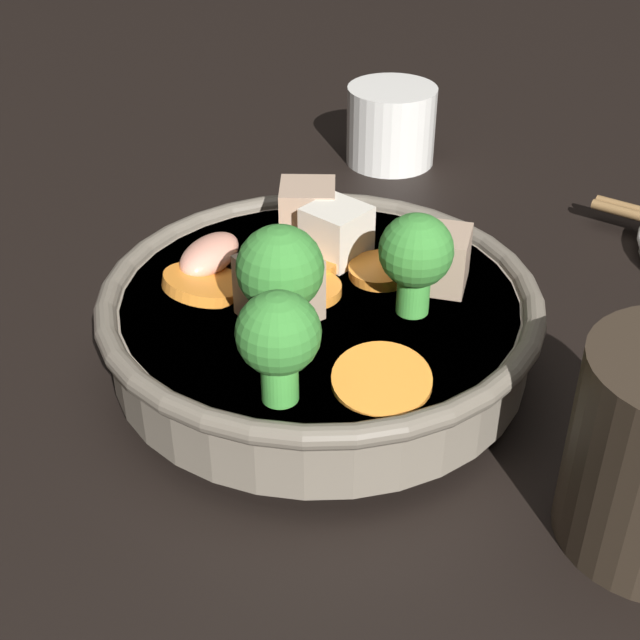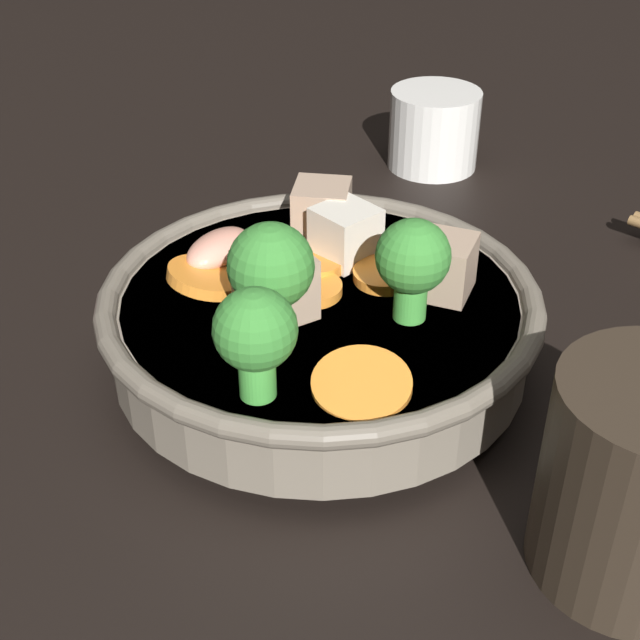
{
  "view_description": "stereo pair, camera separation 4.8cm",
  "coord_description": "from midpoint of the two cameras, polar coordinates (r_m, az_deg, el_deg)",
  "views": [
    {
      "loc": [
        0.18,
        -0.36,
        0.3
      ],
      "look_at": [
        0.0,
        0.0,
        0.03
      ],
      "focal_mm": 50.0,
      "sensor_mm": 36.0,
      "label": 1
    },
    {
      "loc": [
        0.22,
        -0.34,
        0.3
      ],
      "look_at": [
        0.0,
        0.0,
        0.03
      ],
      "focal_mm": 50.0,
      "sensor_mm": 36.0,
      "label": 2
    }
  ],
  "objects": [
    {
      "name": "stirfry_bowl",
      "position": [
        0.48,
        -2.88,
        0.26
      ],
      "size": [
        0.24,
        0.24,
        0.11
      ],
      "color": "slate",
      "rests_on": "ground_plane"
    },
    {
      "name": "tea_cup",
      "position": [
        0.74,
        2.66,
        12.36
      ],
      "size": [
        0.07,
        0.07,
        0.06
      ],
      "color": "white",
      "rests_on": "ground_plane"
    },
    {
      "name": "ground_plane",
      "position": [
        0.5,
        -2.76,
        -3.19
      ],
      "size": [
        3.0,
        3.0,
        0.0
      ],
      "primitive_type": "plane",
      "color": "black"
    }
  ]
}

